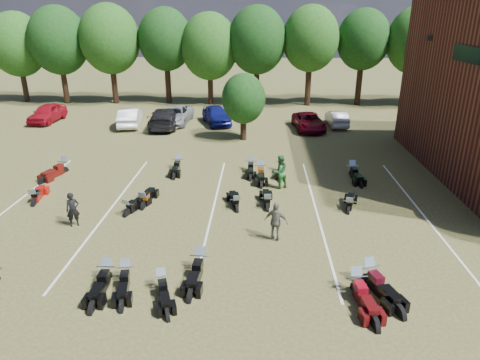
# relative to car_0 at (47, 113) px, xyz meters

# --- Properties ---
(ground) EXTENTS (160.00, 160.00, 0.00)m
(ground) POSITION_rel_car_0_xyz_m (19.33, -20.38, -0.78)
(ground) COLOR brown
(ground) RESTS_ON ground
(car_0) EXTENTS (2.00, 4.65, 1.57)m
(car_0) POSITION_rel_car_0_xyz_m (0.00, 0.00, 0.00)
(car_0) COLOR maroon
(car_0) RESTS_ON ground
(car_1) EXTENTS (2.36, 4.84, 1.53)m
(car_1) POSITION_rel_car_0_xyz_m (7.64, -1.17, -0.02)
(car_1) COLOR silver
(car_1) RESTS_ON ground
(car_2) EXTENTS (2.73, 5.37, 1.45)m
(car_2) POSITION_rel_car_0_xyz_m (11.24, -0.08, -0.06)
(car_2) COLOR gray
(car_2) RESTS_ON ground
(car_3) EXTENTS (2.70, 5.66, 1.59)m
(car_3) POSITION_rel_car_0_xyz_m (10.61, -1.45, 0.01)
(car_3) COLOR black
(car_3) RESTS_ON ground
(car_4) EXTENTS (3.26, 4.90, 1.55)m
(car_4) POSITION_rel_car_0_xyz_m (14.82, -0.06, -0.01)
(car_4) COLOR navy
(car_4) RESTS_ON ground
(car_5) EXTENTS (1.52, 3.98, 1.29)m
(car_5) POSITION_rel_car_0_xyz_m (25.03, -0.30, -0.14)
(car_5) COLOR #A7A8A3
(car_5) RESTS_ON ground
(car_6) EXTENTS (2.64, 4.97, 1.33)m
(car_6) POSITION_rel_car_0_xyz_m (22.54, -1.65, -0.12)
(car_6) COLOR #550412
(car_6) RESTS_ON ground
(car_7) EXTENTS (3.18, 4.84, 1.30)m
(car_7) POSITION_rel_car_0_xyz_m (32.87, -0.71, -0.13)
(car_7) COLOR #3B3A3F
(car_7) RESTS_ON ground
(person_black) EXTENTS (0.69, 0.62, 1.57)m
(person_black) POSITION_rel_car_0_xyz_m (10.32, -19.27, 0.00)
(person_black) COLOR black
(person_black) RESTS_ON ground
(person_green) EXTENTS (1.14, 1.08, 1.86)m
(person_green) POSITION_rel_car_0_xyz_m (19.65, -14.39, 0.15)
(person_green) COLOR #296E30
(person_green) RESTS_ON ground
(person_grey) EXTENTS (1.08, 0.71, 1.71)m
(person_grey) POSITION_rel_car_0_xyz_m (19.27, -20.16, 0.07)
(person_grey) COLOR #605D52
(person_grey) RESTS_ON ground
(motorcycle_1) EXTENTS (0.77, 2.24, 1.24)m
(motorcycle_1) POSITION_rel_car_0_xyz_m (13.22, -23.43, -0.78)
(motorcycle_1) COLOR black
(motorcycle_1) RESTS_ON ground
(motorcycle_2) EXTENTS (1.06, 2.20, 1.18)m
(motorcycle_2) POSITION_rel_car_0_xyz_m (13.89, -23.40, -0.78)
(motorcycle_2) COLOR black
(motorcycle_2) RESTS_ON ground
(motorcycle_3) EXTENTS (1.26, 2.14, 1.14)m
(motorcycle_3) POSITION_rel_car_0_xyz_m (15.27, -23.85, -0.78)
(motorcycle_3) COLOR black
(motorcycle_3) RESTS_ON ground
(motorcycle_4) EXTENTS (0.88, 2.37, 1.30)m
(motorcycle_4) POSITION_rel_car_0_xyz_m (16.40, -22.61, -0.78)
(motorcycle_4) COLOR black
(motorcycle_4) RESTS_ON ground
(motorcycle_5) EXTENTS (1.52, 2.57, 1.37)m
(motorcycle_5) POSITION_rel_car_0_xyz_m (22.45, -23.14, -0.78)
(motorcycle_5) COLOR black
(motorcycle_5) RESTS_ON ground
(motorcycle_6) EXTENTS (1.08, 2.48, 1.33)m
(motorcycle_6) POSITION_rel_car_0_xyz_m (21.87, -23.71, -0.78)
(motorcycle_6) COLOR #41090A
(motorcycle_6) RESTS_ON ground
(motorcycle_7) EXTENTS (1.08, 2.27, 1.22)m
(motorcycle_7) POSITION_rel_car_0_xyz_m (7.38, -17.13, -0.78)
(motorcycle_7) COLOR #950E0A
(motorcycle_7) RESTS_ON ground
(motorcycle_8) EXTENTS (0.83, 2.27, 1.24)m
(motorcycle_8) POSITION_rel_car_0_xyz_m (12.92, -17.28, -0.78)
(motorcycle_8) COLOR black
(motorcycle_8) RESTS_ON ground
(motorcycle_9) EXTENTS (1.38, 2.26, 1.20)m
(motorcycle_9) POSITION_rel_car_0_xyz_m (12.37, -18.10, -0.78)
(motorcycle_9) COLOR black
(motorcycle_9) RESTS_ON ground
(motorcycle_10) EXTENTS (1.10, 2.19, 1.17)m
(motorcycle_10) POSITION_rel_car_0_xyz_m (17.48, -17.36, -0.78)
(motorcycle_10) COLOR black
(motorcycle_10) RESTS_ON ground
(motorcycle_12) EXTENTS (0.80, 2.21, 1.21)m
(motorcycle_12) POSITION_rel_car_0_xyz_m (18.96, -17.19, -0.78)
(motorcycle_12) COLOR black
(motorcycle_12) RESTS_ON ground
(motorcycle_13) EXTENTS (1.19, 2.18, 1.16)m
(motorcycle_13) POSITION_rel_car_0_xyz_m (22.85, -17.33, -0.78)
(motorcycle_13) COLOR black
(motorcycle_13) RESTS_ON ground
(motorcycle_14) EXTENTS (1.42, 2.56, 1.36)m
(motorcycle_14) POSITION_rel_car_0_xyz_m (6.88, -12.57, -0.78)
(motorcycle_14) COLOR #470C0A
(motorcycle_14) RESTS_ON ground
(motorcycle_16) EXTENTS (0.80, 2.30, 1.27)m
(motorcycle_16) POSITION_rel_car_0_xyz_m (13.60, -11.61, -0.78)
(motorcycle_16) COLOR black
(motorcycle_16) RESTS_ON ground
(motorcycle_17) EXTENTS (0.84, 2.41, 1.33)m
(motorcycle_17) POSITION_rel_car_0_xyz_m (18.62, -12.58, -0.78)
(motorcycle_17) COLOR black
(motorcycle_17) RESTS_ON ground
(motorcycle_18) EXTENTS (0.73, 2.22, 1.23)m
(motorcycle_18) POSITION_rel_car_0_xyz_m (18.04, -11.66, -0.78)
(motorcycle_18) COLOR black
(motorcycle_18) RESTS_ON ground
(motorcycle_19) EXTENTS (0.85, 2.22, 1.22)m
(motorcycle_19) POSITION_rel_car_0_xyz_m (19.86, -11.68, -0.78)
(motorcycle_19) COLOR black
(motorcycle_19) RESTS_ON ground
(motorcycle_20) EXTENTS (0.94, 2.37, 1.29)m
(motorcycle_20) POSITION_rel_car_0_xyz_m (23.98, -12.34, -0.78)
(motorcycle_20) COLOR black
(motorcycle_20) RESTS_ON ground
(tree_line) EXTENTS (56.00, 6.00, 9.79)m
(tree_line) POSITION_rel_car_0_xyz_m (18.33, 8.62, 5.53)
(tree_line) COLOR black
(tree_line) RESTS_ON ground
(young_tree_midfield) EXTENTS (3.20, 3.20, 4.70)m
(young_tree_midfield) POSITION_rel_car_0_xyz_m (17.33, -4.88, 2.31)
(young_tree_midfield) COLOR black
(young_tree_midfield) RESTS_ON ground
(parking_lines) EXTENTS (20.10, 14.00, 0.01)m
(parking_lines) POSITION_rel_car_0_xyz_m (16.33, -17.38, -0.78)
(parking_lines) COLOR silver
(parking_lines) RESTS_ON ground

